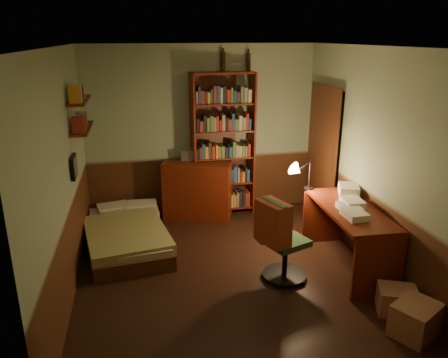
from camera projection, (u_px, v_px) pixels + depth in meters
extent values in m
cube|color=black|center=(228.00, 273.00, 5.25)|extent=(3.50, 4.00, 0.02)
cube|color=silver|center=(229.00, 46.00, 4.43)|extent=(3.50, 4.00, 0.02)
cube|color=gray|center=(201.00, 131.00, 6.71)|extent=(3.50, 0.02, 2.60)
cube|color=gray|center=(62.00, 179.00, 4.51)|extent=(0.02, 4.00, 2.60)
cube|color=gray|center=(374.00, 160.00, 5.17)|extent=(0.02, 4.00, 2.60)
cube|color=gray|center=(290.00, 253.00, 2.97)|extent=(3.50, 0.02, 2.60)
cube|color=black|center=(324.00, 156.00, 6.47)|extent=(0.06, 0.90, 2.00)
cube|color=#422111|center=(321.00, 157.00, 6.46)|extent=(0.02, 0.98, 2.08)
cube|color=#828652|center=(126.00, 227.00, 5.84)|extent=(1.15, 1.87, 0.52)
cube|color=#55190C|center=(198.00, 189.00, 6.73)|extent=(1.12, 0.81, 0.90)
cube|color=#B2B2B7|center=(191.00, 155.00, 6.66)|extent=(0.32, 0.27, 0.15)
cube|color=#55190C|center=(223.00, 146.00, 6.68)|extent=(0.97, 0.38, 2.20)
cylinder|color=black|center=(223.00, 62.00, 6.40)|extent=(0.07, 0.07, 0.27)
cylinder|color=black|center=(248.00, 62.00, 6.47)|extent=(0.08, 0.08, 0.26)
cube|color=#55190C|center=(348.00, 238.00, 5.25)|extent=(0.66, 1.48, 0.78)
cube|color=silver|center=(349.00, 190.00, 5.53)|extent=(0.33, 0.38, 0.13)
cone|color=black|center=(310.00, 165.00, 5.66)|extent=(0.24, 0.24, 0.65)
cube|color=#284D2A|center=(286.00, 233.00, 4.95)|extent=(0.72, 0.68, 1.15)
cube|color=#A54023|center=(302.00, 157.00, 4.97)|extent=(0.34, 0.46, 0.48)
cube|color=#55190C|center=(82.00, 128.00, 5.46)|extent=(0.20, 0.90, 0.03)
cube|color=#55190C|center=(79.00, 100.00, 5.35)|extent=(0.20, 0.90, 0.03)
cube|color=black|center=(74.00, 167.00, 5.09)|extent=(0.04, 0.32, 0.26)
cube|color=#A57656|center=(415.00, 320.00, 4.11)|extent=(0.54, 0.51, 0.32)
cube|color=#A57656|center=(397.00, 300.00, 4.46)|extent=(0.47, 0.43, 0.27)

